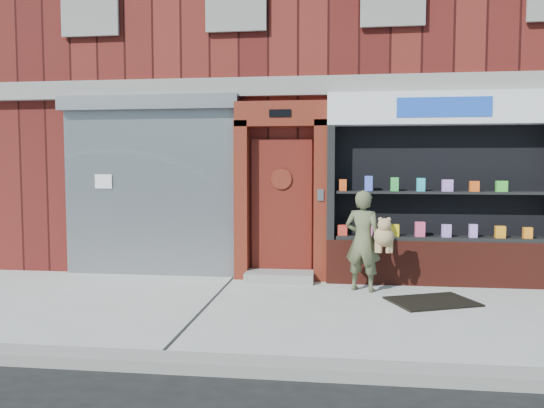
# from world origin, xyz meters

# --- Properties ---
(ground) EXTENTS (80.00, 80.00, 0.00)m
(ground) POSITION_xyz_m (0.00, 0.00, 0.00)
(ground) COLOR #9E9E99
(ground) RESTS_ON ground
(curb) EXTENTS (60.00, 0.30, 0.12)m
(curb) POSITION_xyz_m (0.00, -2.15, 0.06)
(curb) COLOR gray
(curb) RESTS_ON ground
(building) EXTENTS (12.00, 8.16, 8.00)m
(building) POSITION_xyz_m (-0.00, 5.99, 4.00)
(building) COLOR #491310
(building) RESTS_ON ground
(shutter_bay) EXTENTS (3.10, 0.30, 3.04)m
(shutter_bay) POSITION_xyz_m (-3.00, 1.93, 1.72)
(shutter_bay) COLOR gray
(shutter_bay) RESTS_ON ground
(red_door_bay) EXTENTS (1.52, 0.58, 2.90)m
(red_door_bay) POSITION_xyz_m (-0.75, 1.86, 1.46)
(red_door_bay) COLOR #5E1B10
(red_door_bay) RESTS_ON ground
(pharmacy_bay) EXTENTS (3.50, 0.41, 3.00)m
(pharmacy_bay) POSITION_xyz_m (1.75, 1.81, 1.37)
(pharmacy_bay) COLOR #541C13
(pharmacy_bay) RESTS_ON ground
(woman) EXTENTS (0.76, 0.58, 1.51)m
(woman) POSITION_xyz_m (0.58, 1.18, 0.77)
(woman) COLOR #53593A
(woman) RESTS_ON ground
(doormat) EXTENTS (1.31, 1.14, 0.03)m
(doormat) POSITION_xyz_m (1.47, 0.61, 0.01)
(doormat) COLOR black
(doormat) RESTS_ON ground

